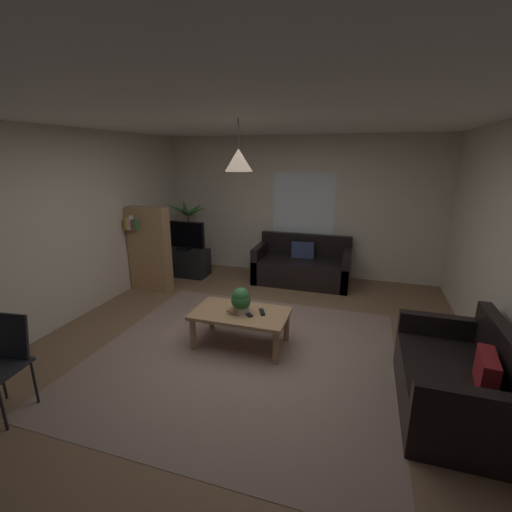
{
  "coord_description": "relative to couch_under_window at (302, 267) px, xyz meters",
  "views": [
    {
      "loc": [
        1.19,
        -3.5,
        2.19
      ],
      "look_at": [
        0.0,
        0.3,
        1.05
      ],
      "focal_mm": 24.49,
      "sensor_mm": 36.0,
      "label": 1
    }
  ],
  "objects": [
    {
      "name": "couch_under_window",
      "position": [
        0.0,
        0.0,
        0.0
      ],
      "size": [
        1.66,
        0.82,
        0.82
      ],
      "color": "black",
      "rests_on": "ground"
    },
    {
      "name": "rug",
      "position": [
        -0.2,
        -2.62,
        -0.27
      ],
      "size": [
        3.32,
        3.19,
        0.01
      ],
      "primitive_type": "cube",
      "color": "gray",
      "rests_on": "ground"
    },
    {
      "name": "coffee_table",
      "position": [
        -0.3,
        -2.4,
        0.09
      ],
      "size": [
        1.12,
        0.65,
        0.43
      ],
      "color": "#A87F56",
      "rests_on": "ground"
    },
    {
      "name": "couch_right_side",
      "position": [
        1.88,
        -2.91,
        0.0
      ],
      "size": [
        0.82,
        1.36,
        0.82
      ],
      "rotation": [
        0.0,
        0.0,
        -1.57
      ],
      "color": "black",
      "rests_on": "ground"
    },
    {
      "name": "bookshelf_corner",
      "position": [
        -2.39,
        -1.1,
        0.44
      ],
      "size": [
        0.7,
        0.31,
        1.4
      ],
      "color": "#A87F56",
      "rests_on": "ground"
    },
    {
      "name": "window_pane",
      "position": [
        -0.09,
        0.47,
        1.04
      ],
      "size": [
        1.14,
        0.01,
        1.18
      ],
      "primitive_type": "cube",
      "color": "white"
    },
    {
      "name": "wall_left",
      "position": [
        -2.78,
        -2.42,
        1.01
      ],
      "size": [
        0.06,
        5.79,
        2.56
      ],
      "primitive_type": "cube",
      "color": "beige",
      "rests_on": "ground"
    },
    {
      "name": "remote_on_table_1",
      "position": [
        -0.2,
        -2.44,
        0.17
      ],
      "size": [
        0.15,
        0.14,
        0.02
      ],
      "primitive_type": "cube",
      "rotation": [
        0.0,
        0.0,
        3.97
      ],
      "color": "black",
      "rests_on": "coffee_table"
    },
    {
      "name": "tv",
      "position": [
        -2.2,
        -0.3,
        0.5
      ],
      "size": [
        0.87,
        0.16,
        0.54
      ],
      "color": "black",
      "rests_on": "tv_stand"
    },
    {
      "name": "ceiling",
      "position": [
        -0.2,
        -2.42,
        2.3
      ],
      "size": [
        5.1,
        5.79,
        0.02
      ],
      "primitive_type": "cube",
      "color": "white"
    },
    {
      "name": "folding_chair",
      "position": [
        -1.9,
        -4.05,
        0.23
      ],
      "size": [
        0.45,
        0.47,
        0.87
      ],
      "color": "black",
      "rests_on": "ground"
    },
    {
      "name": "potted_plant_on_table",
      "position": [
        -0.29,
        -2.42,
        0.32
      ],
      "size": [
        0.23,
        0.23,
        0.31
      ],
      "color": "beige",
      "rests_on": "coffee_table"
    },
    {
      "name": "potted_palm_corner",
      "position": [
        -2.29,
        0.14,
        0.33
      ],
      "size": [
        0.77,
        0.84,
        1.4
      ],
      "color": "#4C4C51",
      "rests_on": "ground"
    },
    {
      "name": "book_on_table_0",
      "position": [
        -0.37,
        -2.46,
        0.17
      ],
      "size": [
        0.15,
        0.11,
        0.03
      ],
      "primitive_type": "cube",
      "rotation": [
        0.0,
        0.0,
        0.21
      ],
      "color": "beige",
      "rests_on": "coffee_table"
    },
    {
      "name": "pendant_lamp",
      "position": [
        -0.3,
        -2.4,
        1.88
      ],
      "size": [
        0.29,
        0.29,
        0.52
      ],
      "color": "black"
    },
    {
      "name": "remote_on_table_0",
      "position": [
        -0.05,
        -2.35,
        0.17
      ],
      "size": [
        0.11,
        0.17,
        0.02
      ],
      "primitive_type": "cube",
      "rotation": [
        0.0,
        0.0,
        3.59
      ],
      "color": "black",
      "rests_on": "coffee_table"
    },
    {
      "name": "floor",
      "position": [
        -0.2,
        -2.42,
        -0.28
      ],
      "size": [
        5.1,
        5.79,
        0.02
      ],
      "primitive_type": "cube",
      "color": "brown",
      "rests_on": "ground"
    },
    {
      "name": "tv_stand",
      "position": [
        -2.2,
        -0.28,
        -0.02
      ],
      "size": [
        0.9,
        0.44,
        0.5
      ],
      "primitive_type": "cube",
      "color": "black",
      "rests_on": "ground"
    },
    {
      "name": "book_on_table_1",
      "position": [
        -0.37,
        -2.47,
        0.2
      ],
      "size": [
        0.13,
        0.11,
        0.02
      ],
      "primitive_type": "cube",
      "rotation": [
        0.0,
        0.0,
        -0.11
      ],
      "color": "#99663F",
      "rests_on": "coffee_table"
    },
    {
      "name": "wall_back",
      "position": [
        -0.2,
        0.5,
        1.01
      ],
      "size": [
        5.22,
        0.06,
        2.56
      ],
      "primitive_type": "cube",
      "color": "beige",
      "rests_on": "ground"
    }
  ]
}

